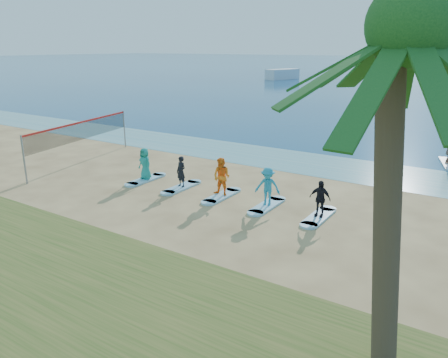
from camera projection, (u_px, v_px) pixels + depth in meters
The scene contains 16 objects.
ground at pixel (179, 212), 18.37m from camera, with size 600.00×600.00×0.00m, color tan.
shallow_water at pixel (287, 160), 26.77m from camera, with size 600.00×600.00×0.00m, color teal.
volleyball_net at pixel (81, 131), 25.61m from camera, with size 2.04×8.88×2.50m.
palm_tree at pixel (409, 29), 7.42m from camera, with size 5.60×5.60×8.25m.
paddleboard at pixel (448, 164), 25.69m from camera, with size 0.70×3.00×0.12m, color silver.
boat_offshore_a at pixel (282, 79), 91.55m from camera, with size 2.79×7.52×2.07m, color silver.
surfboard_0 at pixel (146, 180), 22.68m from camera, with size 0.70×2.20×0.09m, color #8DC6DA.
student_0 at pixel (145, 164), 22.43m from camera, with size 0.80×0.52×1.63m, color teal.
surfboard_1 at pixel (182, 187), 21.44m from camera, with size 0.70×2.20×0.09m, color #8DC6DA.
student_1 at pixel (181, 172), 21.21m from camera, with size 0.55×0.36×1.51m, color black.
surfboard_2 at pixel (222, 196), 20.20m from camera, with size 0.70×2.20×0.09m, color #8DC6DA.
student_2 at pixel (222, 177), 19.93m from camera, with size 0.85×0.66×1.76m, color orange.
surfboard_3 at pixel (267, 206), 18.96m from camera, with size 0.70×2.20×0.09m, color #8DC6DA.
student_3 at pixel (268, 186), 18.71m from camera, with size 1.08×0.62×1.67m, color teal.
surfboard_4 at pixel (319, 217), 17.72m from camera, with size 0.70×2.20×0.09m, color #8DC6DA.
student_4 at pixel (320, 198), 17.49m from camera, with size 0.88×0.37×1.50m, color black.
Camera 1 is at (10.97, -13.33, 6.70)m, focal length 35.00 mm.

